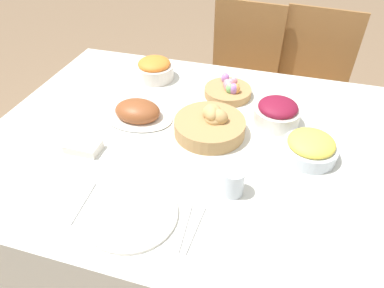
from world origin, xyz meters
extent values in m
plane|color=#7F664C|center=(0.00, 0.00, 0.00)|extent=(12.00, 12.00, 0.00)
cube|color=silver|center=(0.00, 0.00, 0.37)|extent=(1.55, 1.19, 0.75)
cylinder|color=olive|center=(0.22, 0.67, 0.22)|extent=(0.03, 0.03, 0.44)
cylinder|color=olive|center=(0.60, 0.63, 0.22)|extent=(0.03, 0.03, 0.44)
cylinder|color=olive|center=(0.26, 1.06, 0.22)|extent=(0.03, 0.03, 0.44)
cylinder|color=olive|center=(0.65, 1.01, 0.22)|extent=(0.03, 0.03, 0.44)
cube|color=olive|center=(0.43, 0.84, 0.45)|extent=(0.47, 0.47, 0.02)
cube|color=olive|center=(0.46, 1.04, 0.70)|extent=(0.42, 0.07, 0.47)
cylinder|color=olive|center=(-0.19, 0.66, 0.22)|extent=(0.03, 0.03, 0.44)
cylinder|color=olive|center=(0.20, 0.63, 0.22)|extent=(0.03, 0.03, 0.44)
cylinder|color=olive|center=(-0.15, 1.05, 0.22)|extent=(0.03, 0.03, 0.44)
cylinder|color=olive|center=(0.23, 1.02, 0.22)|extent=(0.03, 0.03, 0.44)
cube|color=olive|center=(0.02, 0.84, 0.45)|extent=(0.46, 0.46, 0.02)
cube|color=olive|center=(0.04, 1.04, 0.70)|extent=(0.42, 0.05, 0.47)
cylinder|color=#AD8451|center=(0.05, 0.04, 0.78)|extent=(0.27, 0.27, 0.06)
ellipsoid|color=tan|center=(0.08, 0.05, 0.82)|extent=(0.08, 0.06, 0.06)
ellipsoid|color=tan|center=(0.07, 0.05, 0.81)|extent=(0.08, 0.08, 0.05)
ellipsoid|color=tan|center=(0.05, 0.05, 0.83)|extent=(0.07, 0.09, 0.06)
ellipsoid|color=tan|center=(0.06, 0.06, 0.82)|extent=(0.10, 0.10, 0.06)
cylinder|color=#AD8451|center=(0.06, 0.33, 0.76)|extent=(0.20, 0.20, 0.03)
ellipsoid|color=pink|center=(0.07, 0.33, 0.80)|extent=(0.04, 0.04, 0.05)
ellipsoid|color=#F29E4C|center=(0.10, 0.30, 0.80)|extent=(0.04, 0.04, 0.05)
ellipsoid|color=#B27AD1|center=(0.04, 0.38, 0.80)|extent=(0.04, 0.04, 0.05)
ellipsoid|color=#7FCC7A|center=(0.08, 0.30, 0.80)|extent=(0.04, 0.04, 0.05)
ellipsoid|color=#B27AD1|center=(0.09, 0.30, 0.80)|extent=(0.04, 0.04, 0.05)
ellipsoid|color=pink|center=(0.07, 0.31, 0.80)|extent=(0.04, 0.04, 0.05)
ellipsoid|color=pink|center=(0.06, 0.33, 0.80)|extent=(0.04, 0.04, 0.05)
ellipsoid|color=pink|center=(0.08, 0.36, 0.80)|extent=(0.03, 0.03, 0.04)
ellipsoid|color=silver|center=(-0.25, 0.06, 0.75)|extent=(0.28, 0.20, 0.01)
ellipsoid|color=brown|center=(-0.25, 0.06, 0.78)|extent=(0.18, 0.14, 0.08)
cylinder|color=silver|center=(-0.30, 0.38, 0.78)|extent=(0.18, 0.18, 0.07)
ellipsoid|color=orange|center=(-0.30, 0.38, 0.82)|extent=(0.15, 0.15, 0.05)
cylinder|color=silver|center=(0.29, 0.17, 0.78)|extent=(0.18, 0.18, 0.07)
ellipsoid|color=maroon|center=(0.29, 0.17, 0.82)|extent=(0.15, 0.15, 0.05)
cylinder|color=silver|center=(0.41, 0.01, 0.77)|extent=(0.19, 0.19, 0.05)
ellipsoid|color=#F4DB4C|center=(0.41, 0.01, 0.81)|extent=(0.16, 0.16, 0.06)
cylinder|color=silver|center=(-0.07, -0.40, 0.75)|extent=(0.27, 0.27, 0.01)
cube|color=silver|center=(-0.23, -0.40, 0.75)|extent=(0.02, 0.17, 0.00)
cube|color=silver|center=(0.09, -0.40, 0.75)|extent=(0.02, 0.17, 0.00)
cube|color=silver|center=(0.12, -0.40, 0.75)|extent=(0.02, 0.17, 0.00)
cylinder|color=silver|center=(0.19, -0.23, 0.79)|extent=(0.07, 0.07, 0.09)
cube|color=silver|center=(-0.35, -0.18, 0.76)|extent=(0.12, 0.08, 0.03)
camera|label=1|loc=(0.27, -0.96, 1.54)|focal=32.00mm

